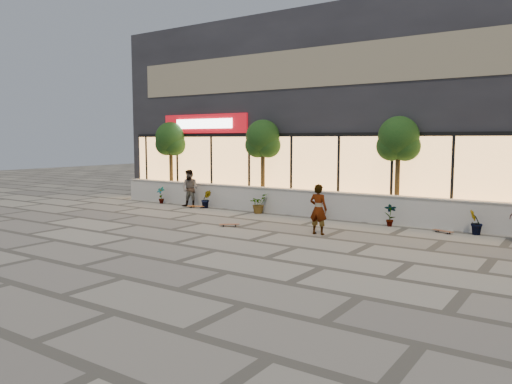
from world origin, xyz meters
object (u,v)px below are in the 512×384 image
Objects in this scene: tree_west at (171,141)px; skater_left at (190,188)px; skater_center at (318,209)px; skateboard_left at (196,206)px; tree_mideast at (398,141)px; skateboard_right_near at (443,231)px; tree_midwest at (263,141)px; skateboard_center at (229,224)px.

skater_left is (2.49, -1.40, -2.14)m from tree_west.
skater_left is at bearing -18.88° from skater_center.
tree_mideast is at bearing -10.95° from skateboard_left.
skateboard_left reaches higher than skateboard_right_near.
tree_midwest is at bearing 0.00° from tree_west.
tree_midwest is 4.72× the size of skateboard_left.
tree_west is 11.24m from skater_center.
tree_west is 3.57m from skater_left.
tree_midwest is at bearing -170.28° from skateboard_right_near.
skateboard_left is at bearing -26.19° from skater_left.
skateboard_right_near is (3.29, 2.51, -0.75)m from skater_center.
skater_center is 4.21m from skateboard_right_near.
skateboard_center is at bearing -32.32° from tree_west.
tree_mideast is 3.87m from skateboard_right_near.
skateboard_center is at bearing 6.96° from skater_center.
skateboard_right_near is at bearing -20.86° from skateboard_left.
tree_west is at bearing 131.91° from skateboard_left.
tree_midwest is (5.50, 0.00, 0.00)m from tree_west.
skater_center is 2.47× the size of skateboard_center.
skater_left is (-3.01, -1.40, -2.14)m from tree_midwest.
tree_mideast is 9.19m from skateboard_left.
skater_left is at bearing -29.39° from tree_west.
skateboard_right_near is at bearing -10.54° from tree_midwest.
tree_midwest is at bearing 180.00° from tree_mideast.
tree_west and tree_mideast have the same top height.
skateboard_center is 0.94× the size of skateboard_right_near.
tree_mideast is 4.72× the size of skateboard_left.
tree_west is 13.95m from skateboard_right_near.
skater_left reaches higher than skateboard_left.
tree_mideast is 5.55× the size of skateboard_right_near.
skater_center reaches higher than skateboard_right_near.
skateboard_left is (-7.36, 2.51, -0.74)m from skater_center.
skater_center is at bearing -31.14° from skateboard_center.
skateboard_left is (2.91, -1.50, -2.90)m from tree_west.
tree_west is at bearing 137.56° from skater_left.
skateboard_center is (1.50, -4.43, -2.91)m from tree_midwest.
tree_mideast reaches higher than skateboard_center.
tree_west is 1.00× the size of tree_mideast.
skater_center is (10.27, -4.01, -2.17)m from tree_west.
tree_west is 8.78m from skateboard_center.
skateboard_center is (-4.50, -4.43, -2.91)m from tree_mideast.
skater_left is (-9.01, -1.40, -2.14)m from tree_mideast.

